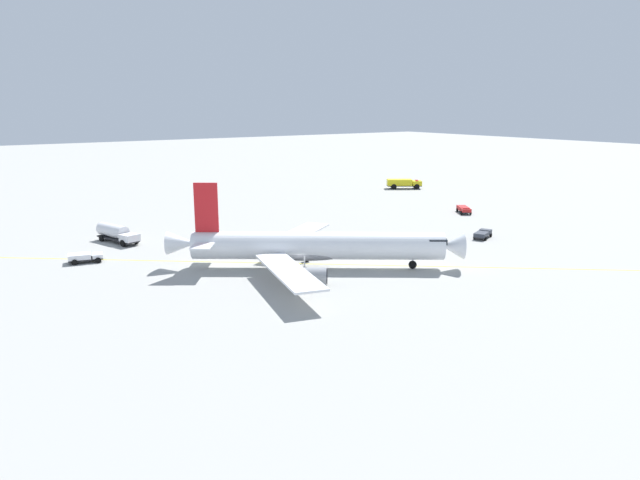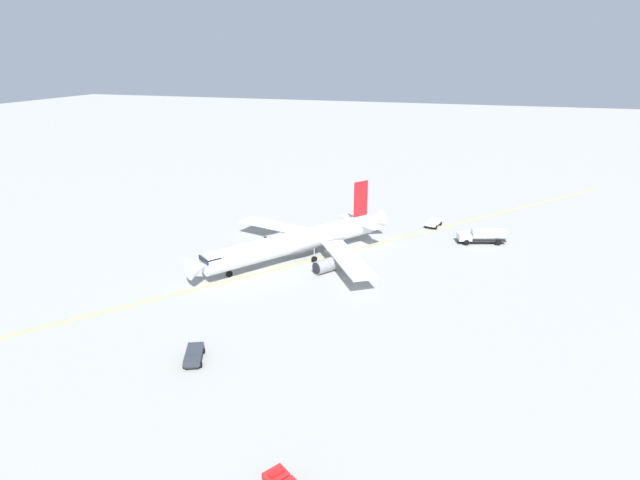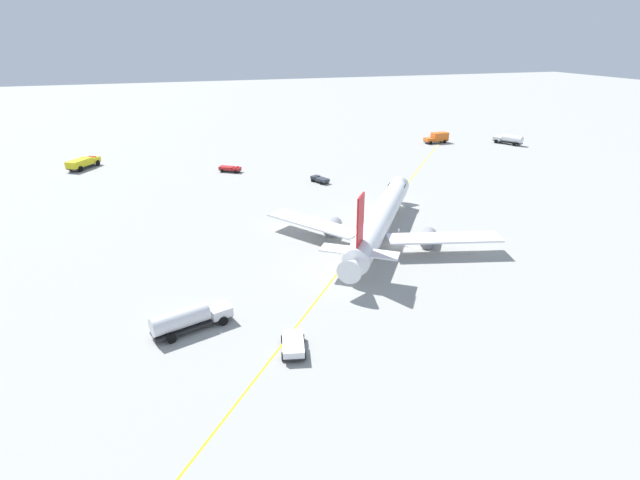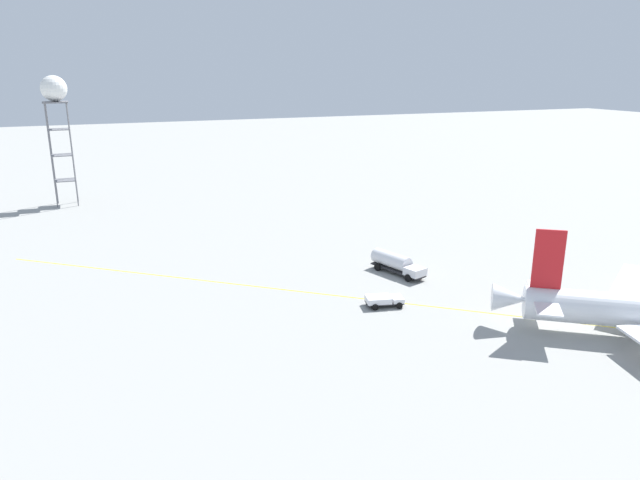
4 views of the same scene
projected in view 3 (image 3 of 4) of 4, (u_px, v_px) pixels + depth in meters
ground_plane at (396, 245)px, 76.50m from camera, size 600.00×600.00×0.00m
airliner_main at (380, 221)px, 77.74m from camera, size 31.79×34.80×11.77m
fuel_tanker_truck at (509, 139)px, 145.48m from camera, size 5.88×8.76×2.87m
baggage_truck_truck at (320, 179)px, 108.39m from camera, size 3.49×4.80×1.22m
pushback_tug_truck at (293, 345)px, 50.66m from camera, size 3.30×4.98×1.30m
fire_tender_truck at (83, 162)px, 119.23m from camera, size 7.49×9.14×2.50m
catering_truck_truck at (438, 137)px, 147.29m from camera, size 7.48×3.00×3.10m
ops_pickup_truck at (230, 169)px, 116.60m from camera, size 5.33×4.42×1.41m
fuel_tanker_truck_extra at (189, 318)px, 53.92m from camera, size 9.23×4.87×2.87m
taxiway_centreline at (372, 228)px, 83.00m from camera, size 119.97×147.64×0.01m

